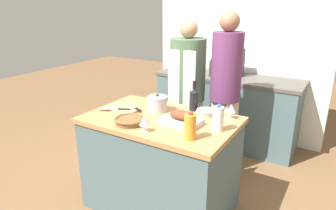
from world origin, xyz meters
name	(u,v)px	position (x,y,z in m)	size (l,w,h in m)	color
ground_plane	(161,204)	(0.00, 0.00, 0.00)	(12.00, 12.00, 0.00)	brown
kitchen_island	(161,163)	(0.00, 0.00, 0.43)	(1.26, 0.80, 0.87)	#4C666B
back_counter	(226,109)	(0.00, 1.60, 0.45)	(1.84, 0.60, 0.90)	#4C666B
back_wall	(239,43)	(0.00, 1.95, 1.27)	(2.34, 0.10, 2.55)	silver
roasting_pan	(181,119)	(0.21, -0.03, 0.91)	(0.33, 0.23, 0.11)	#BCBCC1
wicker_basket	(130,120)	(-0.14, -0.23, 0.89)	(0.24, 0.24, 0.05)	brown
cutting_board	(123,109)	(-0.40, -0.02, 0.88)	(0.30, 0.18, 0.02)	tan
stock_pot	(158,104)	(-0.11, 0.13, 0.94)	(0.18, 0.18, 0.16)	#B7B7BC
mixing_bowl	(205,112)	(0.29, 0.26, 0.89)	(0.16, 0.16, 0.05)	beige
juice_jug	(190,127)	(0.40, -0.24, 0.96)	(0.09, 0.09, 0.20)	orange
milk_jug	(218,119)	(0.51, 0.00, 0.96)	(0.08, 0.08, 0.21)	white
wine_bottle_green	(194,99)	(0.15, 0.32, 0.97)	(0.08, 0.08, 0.27)	black
wine_glass_left	(231,109)	(0.51, 0.29, 0.95)	(0.08, 0.08, 0.13)	silver
wine_glass_right	(144,121)	(0.05, -0.30, 0.95)	(0.08, 0.08, 0.12)	silver
knife_chef	(115,109)	(-0.44, -0.07, 0.89)	(0.28, 0.15, 0.01)	#B7B7BC
knife_paring	(134,107)	(-0.32, 0.06, 0.89)	(0.23, 0.13, 0.01)	#B7B7BC
stand_mixer	(237,64)	(0.08, 1.67, 1.05)	(0.18, 0.14, 0.35)	#333842
condiment_bottle_tall	(212,68)	(-0.18, 1.49, 1.01)	(0.06, 0.06, 0.22)	#332D28
condiment_bottle_short	(185,65)	(-0.59, 1.53, 0.99)	(0.05, 0.05, 0.19)	#B28E2D
person_cook_aproned	(187,89)	(-0.17, 0.80, 0.90)	(0.38, 0.39, 1.63)	beige
person_cook_guest	(225,87)	(0.23, 0.87, 0.96)	(0.31, 0.31, 1.72)	beige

